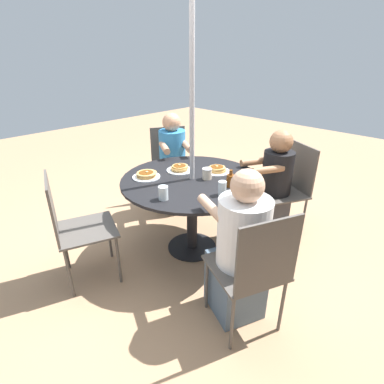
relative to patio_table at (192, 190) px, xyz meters
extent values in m
plane|color=tan|center=(0.00, 0.00, -0.65)|extent=(12.00, 12.00, 0.00)
cylinder|color=black|center=(0.00, 0.00, -0.64)|extent=(0.49, 0.49, 0.01)
cylinder|color=black|center=(0.00, 0.00, -0.28)|extent=(0.10, 0.10, 0.74)
cylinder|color=black|center=(0.00, 0.00, 0.10)|extent=(1.31, 1.31, 0.03)
cylinder|color=#ADADB2|center=(0.00, 0.00, 0.59)|extent=(0.04, 0.04, 2.47)
cylinder|color=#514C47|center=(-0.56, -0.57, -0.41)|extent=(0.02, 0.02, 0.47)
cylinder|color=#514C47|center=(-0.23, -0.77, -0.41)|extent=(0.02, 0.02, 0.47)
cylinder|color=#514C47|center=(-0.76, -0.91, -0.41)|extent=(0.02, 0.02, 0.47)
cylinder|color=#514C47|center=(-0.43, -1.10, -0.41)|extent=(0.02, 0.02, 0.47)
cube|color=#514C47|center=(-0.49, -0.84, -0.17)|extent=(0.63, 0.63, 0.02)
cube|color=#514C47|center=(-0.61, -1.03, 0.08)|extent=(0.39, 0.24, 0.49)
cube|color=gray|center=(-0.44, -0.74, -0.41)|extent=(0.42, 0.43, 0.47)
cylinder|color=teal|center=(-0.46, -0.78, 0.09)|extent=(0.31, 0.31, 0.53)
sphere|color=tan|center=(-0.46, -0.78, 0.44)|extent=(0.21, 0.21, 0.21)
cylinder|color=tan|center=(-0.47, -0.55, 0.21)|extent=(0.23, 0.32, 0.07)
cylinder|color=tan|center=(-0.26, -0.68, 0.21)|extent=(0.23, 0.32, 0.07)
cylinder|color=#514C47|center=(0.66, -0.45, -0.41)|extent=(0.02, 0.02, 0.47)
cylinder|color=#514C47|center=(0.80, -0.08, -0.41)|extent=(0.02, 0.02, 0.47)
cylinder|color=#514C47|center=(1.03, -0.59, -0.41)|extent=(0.02, 0.02, 0.47)
cylinder|color=#514C47|center=(1.16, -0.22, -0.41)|extent=(0.02, 0.02, 0.47)
cube|color=#514C47|center=(0.91, -0.34, -0.17)|extent=(0.59, 0.59, 0.02)
cube|color=#514C47|center=(1.12, -0.41, 0.08)|extent=(0.17, 0.42, 0.49)
cylinder|color=#514C47|center=(0.49, 0.64, -0.41)|extent=(0.02, 0.02, 0.47)
cylinder|color=#514C47|center=(0.13, 0.79, -0.41)|extent=(0.02, 0.02, 0.47)
cylinder|color=#514C47|center=(0.64, 1.00, -0.41)|extent=(0.02, 0.02, 0.47)
cylinder|color=#514C47|center=(0.28, 1.15, -0.41)|extent=(0.02, 0.02, 0.47)
cube|color=#514C47|center=(0.38, 0.89, -0.17)|extent=(0.61, 0.61, 0.02)
cube|color=#514C47|center=(0.47, 1.10, 0.08)|extent=(0.41, 0.19, 0.49)
cube|color=slate|center=(0.34, 0.79, -0.41)|extent=(0.46, 0.48, 0.47)
cylinder|color=white|center=(0.36, 0.84, 0.07)|extent=(0.36, 0.36, 0.50)
sphere|color=#DBA884|center=(0.36, 0.84, 0.42)|extent=(0.22, 0.22, 0.22)
cylinder|color=#DBA884|center=(0.41, 0.60, 0.19)|extent=(0.20, 0.33, 0.07)
cylinder|color=#DBA884|center=(0.15, 0.71, 0.19)|extent=(0.20, 0.33, 0.07)
cylinder|color=#514C47|center=(-0.60, 0.53, -0.41)|extent=(0.02, 0.02, 0.47)
cylinder|color=#514C47|center=(-0.78, 0.18, -0.41)|extent=(0.02, 0.02, 0.47)
cylinder|color=#514C47|center=(-0.95, 0.71, -0.41)|extent=(0.02, 0.02, 0.47)
cylinder|color=#514C47|center=(-1.13, 0.36, -0.41)|extent=(0.02, 0.02, 0.47)
cube|color=#514C47|center=(-0.87, 0.44, -0.17)|extent=(0.62, 0.62, 0.02)
cube|color=#514C47|center=(-1.06, 0.54, 0.08)|extent=(0.22, 0.40, 0.49)
cube|color=#3D3D42|center=(-0.77, 0.39, -0.41)|extent=(0.42, 0.40, 0.47)
cylinder|color=black|center=(-0.81, 0.42, 0.05)|extent=(0.30, 0.30, 0.46)
sphere|color=#A3704C|center=(-0.81, 0.42, 0.39)|extent=(0.23, 0.23, 0.23)
cylinder|color=#A3704C|center=(-0.59, 0.44, 0.16)|extent=(0.32, 0.21, 0.07)
cylinder|color=#A3704C|center=(-0.70, 0.22, 0.16)|extent=(0.32, 0.21, 0.07)
cylinder|color=white|center=(-0.29, 0.05, 0.12)|extent=(0.26, 0.26, 0.01)
cylinder|color=tan|center=(-0.29, 0.06, 0.13)|extent=(0.17, 0.17, 0.01)
cylinder|color=tan|center=(-0.29, 0.06, 0.14)|extent=(0.17, 0.17, 0.01)
cylinder|color=tan|center=(-0.29, 0.05, 0.15)|extent=(0.16, 0.16, 0.01)
cylinder|color=tan|center=(-0.29, 0.06, 0.16)|extent=(0.15, 0.15, 0.01)
ellipsoid|color=brown|center=(-0.29, 0.05, 0.17)|extent=(0.13, 0.12, 0.00)
cube|color=#F4E084|center=(-0.29, 0.05, 0.18)|extent=(0.02, 0.02, 0.01)
cylinder|color=white|center=(-0.06, -0.23, 0.12)|extent=(0.26, 0.26, 0.01)
cylinder|color=tan|center=(-0.06, -0.22, 0.13)|extent=(0.15, 0.15, 0.01)
cylinder|color=tan|center=(-0.05, -0.22, 0.15)|extent=(0.17, 0.17, 0.01)
cylinder|color=tan|center=(-0.06, -0.22, 0.16)|extent=(0.16, 0.16, 0.01)
ellipsoid|color=brown|center=(-0.06, -0.23, 0.17)|extent=(0.13, 0.12, 0.00)
cube|color=#F4E084|center=(-0.06, -0.23, 0.18)|extent=(0.02, 0.02, 0.01)
cylinder|color=white|center=(0.28, -0.32, 0.12)|extent=(0.26, 0.26, 0.01)
cylinder|color=tan|center=(0.28, -0.32, 0.13)|extent=(0.17, 0.17, 0.01)
cylinder|color=tan|center=(0.28, -0.32, 0.14)|extent=(0.17, 0.17, 0.01)
cylinder|color=tan|center=(0.28, -0.33, 0.15)|extent=(0.18, 0.18, 0.01)
cylinder|color=tan|center=(0.27, -0.32, 0.16)|extent=(0.19, 0.19, 0.01)
ellipsoid|color=brown|center=(0.28, -0.32, 0.17)|extent=(0.14, 0.13, 0.00)
cube|color=#F4E084|center=(0.27, -0.31, 0.17)|extent=(0.03, 0.03, 0.01)
cylinder|color=brown|center=(-0.11, 0.36, 0.17)|extent=(0.07, 0.07, 0.11)
cylinder|color=brown|center=(-0.11, 0.36, 0.25)|extent=(0.03, 0.03, 0.05)
torus|color=brown|center=(-0.08, 0.36, 0.19)|extent=(0.05, 0.01, 0.05)
cylinder|color=beige|center=(-0.09, 0.10, 0.16)|extent=(0.08, 0.08, 0.09)
cylinder|color=white|center=(-0.09, 0.10, 0.21)|extent=(0.09, 0.09, 0.01)
cylinder|color=silver|center=(0.07, 0.41, 0.18)|extent=(0.07, 0.07, 0.12)
cylinder|color=silver|center=(0.46, 0.13, 0.17)|extent=(0.08, 0.08, 0.11)
camera|label=1|loc=(1.81, 1.78, 1.18)|focal=28.00mm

